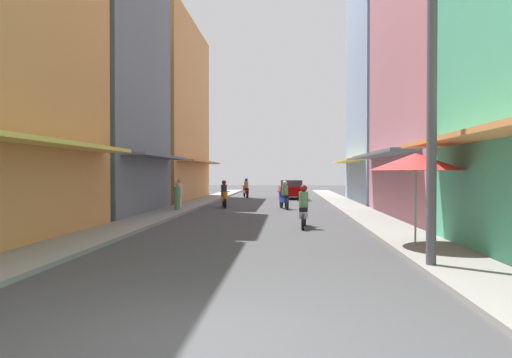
{
  "coord_description": "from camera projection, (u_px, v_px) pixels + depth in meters",
  "views": [
    {
      "loc": [
        1.13,
        -4.98,
        2.0
      ],
      "look_at": [
        -0.15,
        12.55,
        1.75
      ],
      "focal_mm": 30.47,
      "sensor_mm": 36.0,
      "label": 1
    }
  ],
  "objects": [
    {
      "name": "sidewalk_left",
      "position": [
        177.0,
        210.0,
        22.99
      ],
      "size": [
        1.8,
        51.25,
        0.12
      ],
      "primitive_type": "cube",
      "color": "gray",
      "rests_on": "ground"
    },
    {
      "name": "pedestrian_crossing",
      "position": [
        179.0,
        194.0,
        23.81
      ],
      "size": [
        0.34,
        0.34,
        1.67
      ],
      "color": "beige",
      "rests_on": "ground"
    },
    {
      "name": "utility_pole",
      "position": [
        432.0,
        71.0,
        8.84
      ],
      "size": [
        0.2,
        1.2,
        7.99
      ],
      "color": "#4C4C4F",
      "rests_on": "ground"
    },
    {
      "name": "vendor_umbrella",
      "position": [
        416.0,
        162.0,
        11.31
      ],
      "size": [
        2.4,
        2.4,
        2.52
      ],
      "color": "#99999E",
      "rests_on": "ground"
    },
    {
      "name": "motorbike_blue",
      "position": [
        284.0,
        196.0,
        24.04
      ],
      "size": [
        0.67,
        1.77,
        1.58
      ],
      "color": "black",
      "rests_on": "ground"
    },
    {
      "name": "parked_car",
      "position": [
        291.0,
        189.0,
        33.83
      ],
      "size": [
        2.01,
        4.2,
        1.45
      ],
      "color": "#8C0000",
      "rests_on": "ground"
    },
    {
      "name": "building_right_far",
      "position": [
        400.0,
        86.0,
        28.88
      ],
      "size": [
        7.05,
        9.13,
        15.63
      ],
      "color": "#8CA5CC",
      "rests_on": "ground"
    },
    {
      "name": "motorbike_red",
      "position": [
        246.0,
        189.0,
        35.06
      ],
      "size": [
        0.71,
        1.76,
        1.58
      ],
      "color": "black",
      "rests_on": "ground"
    },
    {
      "name": "motorbike_silver",
      "position": [
        304.0,
        209.0,
        15.75
      ],
      "size": [
        0.55,
        1.81,
        1.58
      ],
      "color": "black",
      "rests_on": "ground"
    },
    {
      "name": "pedestrian_far",
      "position": [
        177.0,
        197.0,
        22.1
      ],
      "size": [
        0.34,
        0.34,
        1.54
      ],
      "color": "#598C59",
      "rests_on": "ground"
    },
    {
      "name": "ground_plane",
      "position": [
        266.0,
        211.0,
        22.65
      ],
      "size": [
        95.14,
        95.14,
        0.0
      ],
      "primitive_type": "plane",
      "color": "#424244"
    },
    {
      "name": "building_right_mid",
      "position": [
        462.0,
        43.0,
        18.63
      ],
      "size": [
        7.05,
        9.87,
        15.15
      ],
      "color": "#B7727F",
      "rests_on": "ground"
    },
    {
      "name": "building_left_far",
      "position": [
        154.0,
        112.0,
        31.75
      ],
      "size": [
        7.05,
        11.49,
        12.91
      ],
      "color": "#D88C4C",
      "rests_on": "ground"
    },
    {
      "name": "sidewalk_right",
      "position": [
        357.0,
        211.0,
        22.31
      ],
      "size": [
        1.8,
        51.25,
        0.12
      ],
      "primitive_type": "cube",
      "color": "gray",
      "rests_on": "ground"
    },
    {
      "name": "motorbike_orange",
      "position": [
        224.0,
        195.0,
        25.12
      ],
      "size": [
        0.65,
        1.78,
        1.58
      ],
      "color": "black",
      "rests_on": "ground"
    },
    {
      "name": "building_left_mid",
      "position": [
        88.0,
        63.0,
        21.19
      ],
      "size": [
        7.05,
        8.07,
        14.72
      ],
      "color": "slate",
      "rests_on": "ground"
    }
  ]
}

